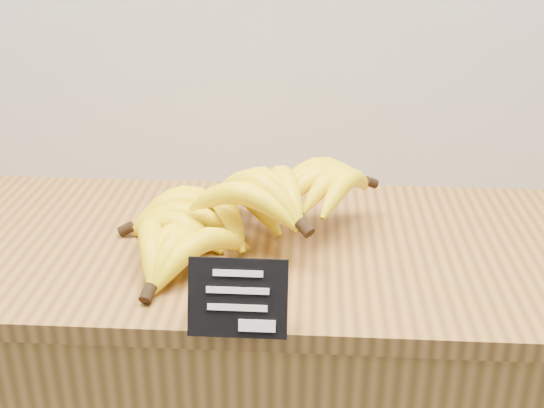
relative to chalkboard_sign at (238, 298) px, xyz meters
The scene contains 3 objects.
counter_top 0.27m from the chalkboard_sign, 83.15° to the left, with size 1.53×0.54×0.03m, color olive.
chalkboard_sign is the anchor object (origin of this frame).
banana_pile 0.27m from the chalkboard_sign, 97.29° to the left, with size 0.48×0.39×0.13m.
Camera 1 is at (0.02, 1.73, 1.47)m, focal length 45.00 mm.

